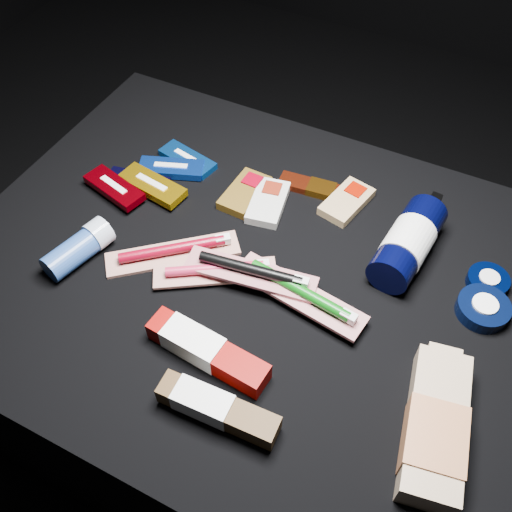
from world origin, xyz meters
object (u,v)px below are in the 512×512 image
at_px(lotion_bottle, 408,243).
at_px(toothpaste_carton_red, 203,348).
at_px(bodywash_bottle, 435,428).
at_px(deodorant_stick, 79,248).

xyz_separation_m(lotion_bottle, toothpaste_carton_red, (-0.21, -0.32, -0.02)).
bearing_deg(lotion_bottle, bodywash_bottle, -60.05).
height_order(lotion_bottle, toothpaste_carton_red, lotion_bottle).
xyz_separation_m(lotion_bottle, deodorant_stick, (-0.49, -0.25, -0.01)).
height_order(lotion_bottle, bodywash_bottle, lotion_bottle).
bearing_deg(lotion_bottle, toothpaste_carton_red, -117.79).
distance_m(deodorant_stick, toothpaste_carton_red, 0.29).
relative_size(lotion_bottle, toothpaste_carton_red, 1.16).
distance_m(lotion_bottle, bodywash_bottle, 0.31).
xyz_separation_m(bodywash_bottle, toothpaste_carton_red, (-0.34, -0.03, -0.00)).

